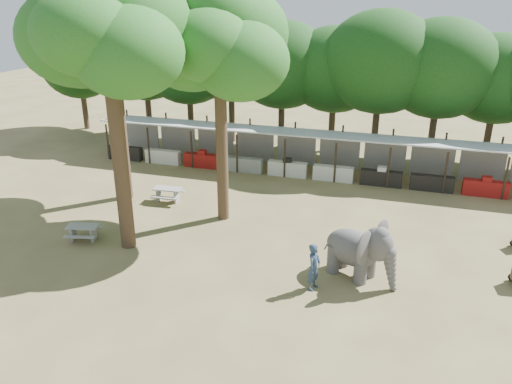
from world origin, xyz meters
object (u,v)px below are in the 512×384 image
(elephant, at_px, (361,250))
(handler, at_px, (314,267))
(yard_tree_back, at_px, (218,39))
(yard_tree_center, at_px, (106,28))
(yard_tree_left, at_px, (111,42))
(picnic_table_near, at_px, (83,231))
(picnic_table_far, at_px, (168,193))

(elephant, height_order, handler, elephant)
(yard_tree_back, bearing_deg, yard_tree_center, -126.86)
(yard_tree_left, height_order, yard_tree_center, yard_tree_center)
(yard_tree_center, height_order, picnic_table_near, yard_tree_center)
(yard_tree_center, xyz_separation_m, elephant, (10.20, 0.13, -8.01))
(handler, xyz_separation_m, picnic_table_far, (-9.10, 6.17, -0.44))
(elephant, xyz_separation_m, handler, (-1.57, -1.35, -0.27))
(yard_tree_back, bearing_deg, picnic_table_far, 164.73)
(handler, height_order, picnic_table_near, handler)
(elephant, relative_size, handler, 1.72)
(yard_tree_center, height_order, picnic_table_far, yard_tree_center)
(yard_tree_left, relative_size, picnic_table_far, 6.88)
(yard_tree_left, distance_m, yard_tree_center, 5.92)
(yard_tree_back, xyz_separation_m, picnic_table_far, (-3.47, 0.95, -8.05))
(yard_tree_back, height_order, handler, yard_tree_back)
(yard_tree_left, bearing_deg, yard_tree_back, -9.46)
(yard_tree_back, bearing_deg, yard_tree_left, 170.54)
(yard_tree_left, distance_m, picnic_table_far, 8.11)
(yard_tree_left, distance_m, picnic_table_near, 9.41)
(handler, bearing_deg, elephant, -33.49)
(yard_tree_back, height_order, elephant, yard_tree_back)
(picnic_table_near, bearing_deg, yard_tree_back, 26.03)
(yard_tree_back, xyz_separation_m, handler, (5.63, -5.22, -7.61))
(yard_tree_center, xyz_separation_m, handler, (8.63, -1.22, -8.28))
(yard_tree_center, bearing_deg, picnic_table_far, 95.45)
(elephant, distance_m, picnic_table_near, 12.34)
(picnic_table_near, bearing_deg, handler, -18.91)
(elephant, bearing_deg, picnic_table_far, 179.98)
(picnic_table_far, bearing_deg, elephant, -28.61)
(yard_tree_back, height_order, picnic_table_far, yard_tree_back)
(yard_tree_left, distance_m, elephant, 15.71)
(yard_tree_left, bearing_deg, picnic_table_far, -1.17)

